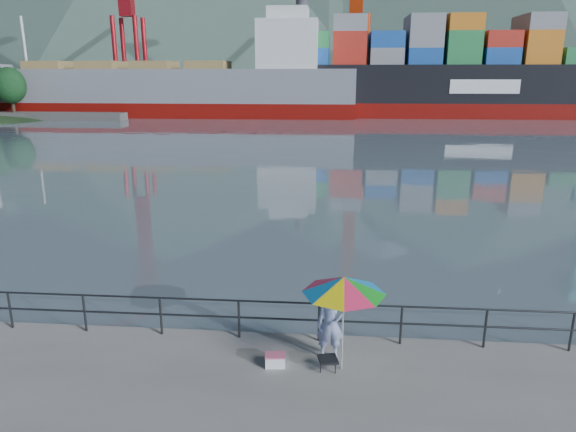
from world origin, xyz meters
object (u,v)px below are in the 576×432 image
object	(u,v)px
fisherman	(330,324)
container_ship	(487,77)
bulk_carrier	(186,89)
cooler_bag	(275,361)
beach_umbrella	(344,285)

from	to	relation	value
fisherman	container_ship	world-z (taller)	container_ship
bulk_carrier	cooler_bag	bearing A→B (deg)	-73.09
fisherman	cooler_bag	bearing A→B (deg)	-163.56
beach_umbrella	fisherman	bearing A→B (deg)	120.81
cooler_bag	bulk_carrier	world-z (taller)	bulk_carrier
fisherman	cooler_bag	distance (m)	1.51
beach_umbrella	cooler_bag	distance (m)	2.43
cooler_bag	bulk_carrier	bearing A→B (deg)	101.00
cooler_bag	container_ship	size ratio (longest dim) A/B	0.01
beach_umbrella	cooler_bag	size ratio (longest dim) A/B	5.02
fisherman	container_ship	xyz separation A→B (m)	(23.88, 73.90, 4.93)
fisherman	bulk_carrier	distance (m)	74.52
beach_umbrella	container_ship	size ratio (longest dim) A/B	0.04
fisherman	beach_umbrella	world-z (taller)	beach_umbrella
fisherman	beach_umbrella	bearing A→B (deg)	-62.77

